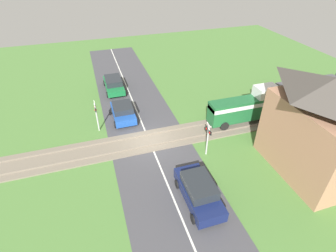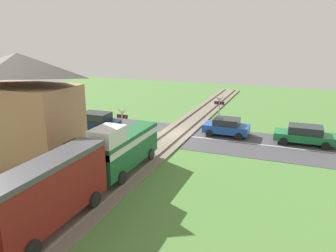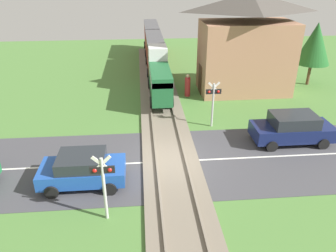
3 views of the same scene
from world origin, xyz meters
TOP-DOWN VIEW (x-y plane):
  - ground_plane at (0.00, 0.00)m, footprint 60.00×60.00m
  - road_surface at (0.00, 0.00)m, footprint 48.00×6.40m
  - track_bed at (0.00, 0.00)m, footprint 2.80×48.00m
  - train at (0.00, 15.23)m, footprint 1.58×19.48m
  - car_near_crossing at (-4.03, -1.44)m, footprint 3.70×2.02m
  - car_far_side at (6.76, 1.44)m, footprint 4.31×1.98m
  - car_behind_queue at (-10.11, -1.44)m, footprint 4.48×1.99m
  - crossing_signal_west_approach at (-2.84, -3.78)m, footprint 0.90×0.18m
  - crossing_signal_east_approach at (2.84, 3.78)m, footprint 0.90×0.18m
  - station_building at (6.45, 9.62)m, footprint 7.11×3.98m
  - pedestrian_by_station at (2.10, 8.96)m, footprint 0.41×0.41m

SIDE VIEW (x-z plane):
  - ground_plane at x=0.00m, z-range 0.00..0.00m
  - road_surface at x=0.00m, z-range 0.00..0.02m
  - track_bed at x=0.00m, z-range -0.05..0.19m
  - pedestrian_by_station at x=2.10m, z-range -0.07..1.59m
  - car_behind_queue at x=-10.11m, z-range 0.04..1.48m
  - car_near_crossing at x=-4.03m, z-range 0.04..1.51m
  - car_far_side at x=6.76m, z-range 0.02..1.69m
  - crossing_signal_west_approach at x=-2.84m, z-range 0.41..3.24m
  - crossing_signal_east_approach at x=2.84m, z-range 0.41..3.24m
  - train at x=0.00m, z-range 0.29..3.47m
  - station_building at x=6.45m, z-range -0.10..7.05m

